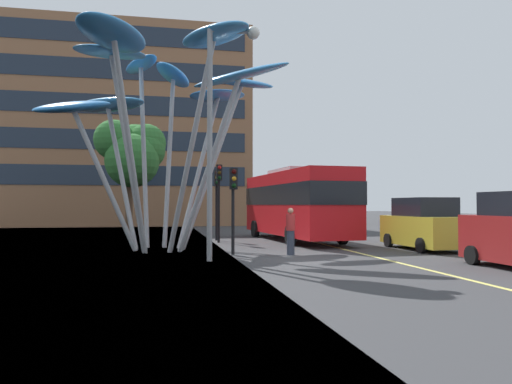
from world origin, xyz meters
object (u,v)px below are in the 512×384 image
pedestrian (291,231)px  leaf_sculpture (162,86)px  red_bus (295,201)px  car_parked_mid (424,225)px  street_lamp (221,110)px  traffic_light_kerb_near (233,192)px  traffic_light_island_mid (217,189)px  traffic_light_kerb_far (219,186)px

pedestrian → leaf_sculpture: bearing=151.9°
leaf_sculpture → pedestrian: 7.95m
red_bus → car_parked_mid: 7.23m
red_bus → street_lamp: street_lamp is taller
traffic_light_kerb_near → street_lamp: 3.33m
red_bus → car_parked_mid: red_bus is taller
street_lamp → traffic_light_island_mid: bearing=84.6°
traffic_light_kerb_far → pedestrian: traffic_light_kerb_far is taller
leaf_sculpture → street_lamp: 4.73m
red_bus → traffic_light_island_mid: size_ratio=2.92×
traffic_light_kerb_far → car_parked_mid: size_ratio=0.86×
traffic_light_kerb_near → car_parked_mid: bearing=4.8°
car_parked_mid → street_lamp: size_ratio=0.56×
red_bus → leaf_sculpture: leaf_sculpture is taller
traffic_light_kerb_near → red_bus: bearing=57.4°
street_lamp → pedestrian: street_lamp is taller
red_bus → traffic_light_island_mid: bearing=168.7°
traffic_light_kerb_far → street_lamp: street_lamp is taller
pedestrian → traffic_light_island_mid: bearing=103.5°
car_parked_mid → traffic_light_kerb_near: bearing=-175.2°
traffic_light_kerb_near → traffic_light_kerb_far: bearing=88.5°
traffic_light_kerb_near → pedestrian: (2.10, -0.40, -1.48)m
traffic_light_kerb_far → street_lamp: bearing=-96.1°
car_parked_mid → pedestrian: bearing=-169.9°
traffic_light_kerb_near → traffic_light_kerb_far: (0.16, 6.00, 0.43)m
red_bus → car_parked_mid: size_ratio=2.41×
traffic_light_island_mid → car_parked_mid: 10.62m
street_lamp → leaf_sculpture: bearing=116.6°
car_parked_mid → pedestrian: size_ratio=2.55×
red_bus → leaf_sculpture: size_ratio=1.05×
leaf_sculpture → traffic_light_kerb_far: leaf_sculpture is taller
car_parked_mid → traffic_light_kerb_far: bearing=146.5°
traffic_light_island_mid → pedestrian: size_ratio=2.10×
traffic_light_kerb_near → traffic_light_island_mid: 7.51m
car_parked_mid → traffic_light_island_mid: bearing=139.5°
traffic_light_kerb_near → car_parked_mid: 8.32m
leaf_sculpture → traffic_light_kerb_near: (2.66, -2.14, -4.37)m
traffic_light_kerb_near → car_parked_mid: (8.18, 0.69, -1.35)m
traffic_light_kerb_far → car_parked_mid: bearing=-33.5°
traffic_light_kerb_near → street_lamp: bearing=-110.4°
traffic_light_island_mid → pedestrian: bearing=-76.5°
traffic_light_kerb_near → car_parked_mid: traffic_light_kerb_near is taller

